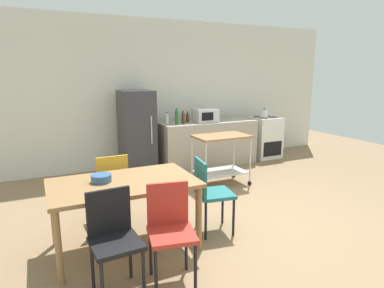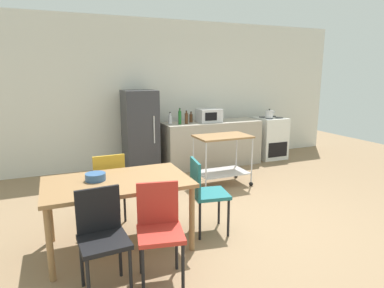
{
  "view_description": "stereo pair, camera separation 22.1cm",
  "coord_description": "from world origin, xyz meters",
  "px_view_note": "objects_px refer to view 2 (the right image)",
  "views": [
    {
      "loc": [
        -2.24,
        -3.23,
        1.85
      ],
      "look_at": [
        -0.13,
        1.2,
        0.8
      ],
      "focal_mm": 30.87,
      "sensor_mm": 36.0,
      "label": 1
    },
    {
      "loc": [
        -2.04,
        -3.32,
        1.85
      ],
      "look_at": [
        -0.13,
        1.2,
        0.8
      ],
      "focal_mm": 30.87,
      "sensor_mm": 36.0,
      "label": 2
    }
  ],
  "objects_px": {
    "stove_oven": "(270,138)",
    "bottle_sesame_oil": "(186,118)",
    "dining_table": "(118,187)",
    "chair_black": "(102,233)",
    "chair_red": "(159,226)",
    "fruit_bowl": "(95,177)",
    "bottle_vinegar": "(191,118)",
    "kettle": "(269,114)",
    "bottle_soy_sauce": "(170,119)",
    "chair_mustard": "(108,182)",
    "kitchen_cart": "(222,152)",
    "microwave": "(209,115)",
    "refrigerator": "(140,132)",
    "bottle_soda": "(180,117)",
    "chair_teal": "(205,191)"
  },
  "relations": [
    {
      "from": "bottle_soda",
      "to": "chair_black",
      "type": "bearing_deg",
      "value": -121.26
    },
    {
      "from": "refrigerator",
      "to": "bottle_soy_sauce",
      "type": "distance_m",
      "value": 0.62
    },
    {
      "from": "bottle_soy_sauce",
      "to": "refrigerator",
      "type": "bearing_deg",
      "value": 175.06
    },
    {
      "from": "bottle_soy_sauce",
      "to": "bottle_vinegar",
      "type": "xyz_separation_m",
      "value": [
        0.45,
        0.03,
        -0.0
      ]
    },
    {
      "from": "chair_red",
      "to": "refrigerator",
      "type": "bearing_deg",
      "value": 89.46
    },
    {
      "from": "chair_black",
      "to": "bottle_vinegar",
      "type": "xyz_separation_m",
      "value": [
        2.21,
        3.31,
        0.47
      ]
    },
    {
      "from": "bottle_vinegar",
      "to": "fruit_bowl",
      "type": "relative_size",
      "value": 1.01
    },
    {
      "from": "dining_table",
      "to": "chair_red",
      "type": "bearing_deg",
      "value": -72.62
    },
    {
      "from": "chair_teal",
      "to": "bottle_soda",
      "type": "xyz_separation_m",
      "value": [
        0.66,
        2.55,
        0.52
      ]
    },
    {
      "from": "chair_mustard",
      "to": "fruit_bowl",
      "type": "xyz_separation_m",
      "value": [
        -0.21,
        -0.59,
        0.27
      ]
    },
    {
      "from": "chair_black",
      "to": "chair_red",
      "type": "height_order",
      "value": "same"
    },
    {
      "from": "chair_black",
      "to": "kettle",
      "type": "bearing_deg",
      "value": 34.86
    },
    {
      "from": "refrigerator",
      "to": "bottle_soda",
      "type": "bearing_deg",
      "value": -13.72
    },
    {
      "from": "bottle_soy_sauce",
      "to": "chair_mustard",
      "type": "bearing_deg",
      "value": -127.86
    },
    {
      "from": "chair_teal",
      "to": "bottle_soy_sauce",
      "type": "height_order",
      "value": "bottle_soy_sauce"
    },
    {
      "from": "chair_teal",
      "to": "bottle_sesame_oil",
      "type": "bearing_deg",
      "value": -8.5
    },
    {
      "from": "kitchen_cart",
      "to": "microwave",
      "type": "bearing_deg",
      "value": 74.89
    },
    {
      "from": "bottle_vinegar",
      "to": "microwave",
      "type": "xyz_separation_m",
      "value": [
        0.35,
        -0.1,
        0.04
      ]
    },
    {
      "from": "kitchen_cart",
      "to": "bottle_soy_sauce",
      "type": "relative_size",
      "value": 4.07
    },
    {
      "from": "stove_oven",
      "to": "kettle",
      "type": "bearing_deg",
      "value": -140.33
    },
    {
      "from": "dining_table",
      "to": "bottle_soda",
      "type": "distance_m",
      "value": 3.0
    },
    {
      "from": "refrigerator",
      "to": "kettle",
      "type": "bearing_deg",
      "value": -3.7
    },
    {
      "from": "chair_red",
      "to": "bottle_soda",
      "type": "relative_size",
      "value": 2.88
    },
    {
      "from": "dining_table",
      "to": "chair_black",
      "type": "height_order",
      "value": "chair_black"
    },
    {
      "from": "chair_mustard",
      "to": "chair_red",
      "type": "bearing_deg",
      "value": 97.14
    },
    {
      "from": "chair_red",
      "to": "fruit_bowl",
      "type": "bearing_deg",
      "value": 129.25
    },
    {
      "from": "dining_table",
      "to": "chair_black",
      "type": "distance_m",
      "value": 0.74
    },
    {
      "from": "stove_oven",
      "to": "bottle_sesame_oil",
      "type": "bearing_deg",
      "value": -177.59
    },
    {
      "from": "kettle",
      "to": "fruit_bowl",
      "type": "bearing_deg",
      "value": -148.56
    },
    {
      "from": "chair_teal",
      "to": "microwave",
      "type": "bearing_deg",
      "value": -17.77
    },
    {
      "from": "bottle_vinegar",
      "to": "bottle_soda",
      "type": "bearing_deg",
      "value": -152.3
    },
    {
      "from": "kitchen_cart",
      "to": "bottle_sesame_oil",
      "type": "height_order",
      "value": "bottle_sesame_oil"
    },
    {
      "from": "kitchen_cart",
      "to": "bottle_soda",
      "type": "bearing_deg",
      "value": 106.33
    },
    {
      "from": "dining_table",
      "to": "kettle",
      "type": "distance_m",
      "value": 4.47
    },
    {
      "from": "chair_red",
      "to": "bottle_sesame_oil",
      "type": "height_order",
      "value": "bottle_sesame_oil"
    },
    {
      "from": "chair_red",
      "to": "bottle_sesame_oil",
      "type": "distance_m",
      "value": 3.61
    },
    {
      "from": "refrigerator",
      "to": "kettle",
      "type": "xyz_separation_m",
      "value": [
        2.78,
        -0.18,
        0.23
      ]
    },
    {
      "from": "kitchen_cart",
      "to": "bottle_soda",
      "type": "distance_m",
      "value": 1.26
    },
    {
      "from": "dining_table",
      "to": "chair_red",
      "type": "relative_size",
      "value": 1.69
    },
    {
      "from": "chair_black",
      "to": "refrigerator",
      "type": "height_order",
      "value": "refrigerator"
    },
    {
      "from": "refrigerator",
      "to": "bottle_vinegar",
      "type": "distance_m",
      "value": 1.05
    },
    {
      "from": "stove_oven",
      "to": "bottle_soy_sauce",
      "type": "bearing_deg",
      "value": 179.23
    },
    {
      "from": "chair_black",
      "to": "stove_oven",
      "type": "relative_size",
      "value": 0.97
    },
    {
      "from": "chair_red",
      "to": "stove_oven",
      "type": "distance_m",
      "value": 4.88
    },
    {
      "from": "bottle_sesame_oil",
      "to": "kettle",
      "type": "bearing_deg",
      "value": -0.39
    },
    {
      "from": "fruit_bowl",
      "to": "chair_teal",
      "type": "bearing_deg",
      "value": -7.47
    },
    {
      "from": "chair_mustard",
      "to": "stove_oven",
      "type": "xyz_separation_m",
      "value": [
        3.82,
        1.9,
        -0.07
      ]
    },
    {
      "from": "chair_black",
      "to": "bottle_soy_sauce",
      "type": "height_order",
      "value": "bottle_soy_sauce"
    },
    {
      "from": "dining_table",
      "to": "kettle",
      "type": "xyz_separation_m",
      "value": [
        3.7,
        2.48,
        0.33
      ]
    },
    {
      "from": "stove_oven",
      "to": "bottle_sesame_oil",
      "type": "xyz_separation_m",
      "value": [
        -2.03,
        -0.09,
        0.56
      ]
    }
  ]
}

